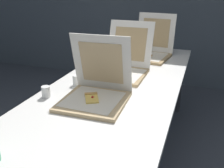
# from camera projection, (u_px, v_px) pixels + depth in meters

# --- Properties ---
(table) EXTENTS (0.88, 2.36, 0.72)m
(table) POSITION_uv_depth(u_px,v_px,m) (118.00, 88.00, 1.85)
(table) COLOR silver
(table) RESTS_ON ground
(pizza_box_front) EXTENTS (0.40, 0.40, 0.40)m
(pizza_box_front) POSITION_uv_depth(u_px,v_px,m) (95.00, 92.00, 1.53)
(pizza_box_front) COLOR tan
(pizza_box_front) RESTS_ON table
(pizza_box_middle) EXTENTS (0.39, 0.51, 0.39)m
(pizza_box_middle) POSITION_uv_depth(u_px,v_px,m) (123.00, 67.00, 2.00)
(pizza_box_middle) COLOR tan
(pizza_box_middle) RESTS_ON table
(pizza_box_back) EXTENTS (0.43, 0.47, 0.40)m
(pizza_box_back) POSITION_uv_depth(u_px,v_px,m) (150.00, 51.00, 2.45)
(pizza_box_back) COLOR tan
(pizza_box_back) RESTS_ON table
(cup_white_far) EXTENTS (0.05, 0.05, 0.07)m
(cup_white_far) POSITION_uv_depth(u_px,v_px,m) (109.00, 60.00, 2.24)
(cup_white_far) COLOR white
(cup_white_far) RESTS_ON table
(cup_white_mid) EXTENTS (0.05, 0.05, 0.07)m
(cup_white_mid) POSITION_uv_depth(u_px,v_px,m) (79.00, 72.00, 1.94)
(cup_white_mid) COLOR white
(cup_white_mid) RESTS_ON table
(cup_white_near_center) EXTENTS (0.05, 0.05, 0.07)m
(cup_white_near_center) POSITION_uv_depth(u_px,v_px,m) (76.00, 80.00, 1.78)
(cup_white_near_center) COLOR white
(cup_white_near_center) RESTS_ON table
(cup_white_near_left) EXTENTS (0.05, 0.05, 0.07)m
(cup_white_near_left) POSITION_uv_depth(u_px,v_px,m) (46.00, 92.00, 1.59)
(cup_white_near_left) COLOR white
(cup_white_near_left) RESTS_ON table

